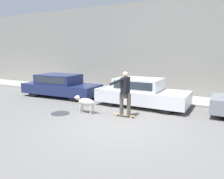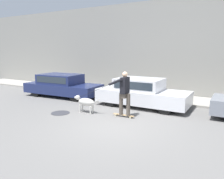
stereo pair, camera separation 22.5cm
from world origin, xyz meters
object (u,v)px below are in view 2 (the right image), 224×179
object	(u,v)px
parked_car_1	(142,93)
dog	(86,102)
parked_car_0	(62,86)
skateboarder	(124,92)

from	to	relation	value
parked_car_1	dog	xyz separation A→B (m)	(-1.69, -2.16, -0.18)
parked_car_0	dog	distance (m)	3.84
parked_car_1	skateboarder	xyz separation A→B (m)	(0.03, -1.94, 0.39)
parked_car_0	skateboarder	bearing A→B (deg)	-23.66
parked_car_0	skateboarder	distance (m)	5.28
dog	skateboarder	size ratio (longest dim) A/B	0.50
parked_car_0	skateboarder	size ratio (longest dim) A/B	1.78
parked_car_1	dog	bearing A→B (deg)	-126.45
parked_car_1	skateboarder	world-z (taller)	skateboarder
skateboarder	parked_car_1	bearing A→B (deg)	-88.61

